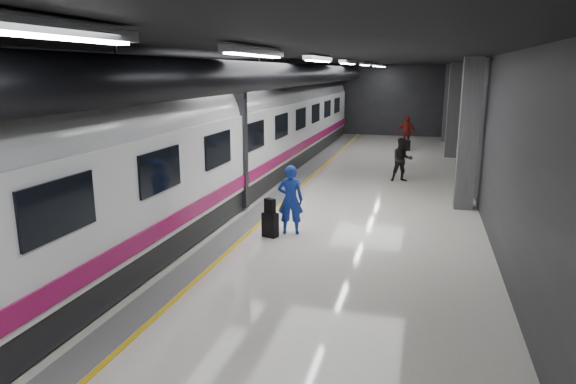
% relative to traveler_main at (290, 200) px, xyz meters
% --- Properties ---
extents(ground, '(40.00, 40.00, 0.00)m').
position_rel_traveler_main_xyz_m(ground, '(-0.09, 1.82, -0.90)').
color(ground, silver).
rests_on(ground, ground).
extents(platform_hall, '(10.02, 40.02, 4.51)m').
position_rel_traveler_main_xyz_m(platform_hall, '(-0.37, 2.78, 2.64)').
color(platform_hall, black).
rests_on(platform_hall, ground).
extents(train, '(3.05, 38.00, 4.05)m').
position_rel_traveler_main_xyz_m(train, '(-3.33, 1.82, 1.17)').
color(train, black).
rests_on(train, ground).
extents(traveler_main, '(0.71, 0.52, 1.80)m').
position_rel_traveler_main_xyz_m(traveler_main, '(0.00, 0.00, 0.00)').
color(traveler_main, blue).
rests_on(traveler_main, ground).
extents(suitcase_main, '(0.44, 0.35, 0.62)m').
position_rel_traveler_main_xyz_m(suitcase_main, '(-0.43, -0.39, -0.59)').
color(suitcase_main, black).
rests_on(suitcase_main, ground).
extents(shoulder_bag, '(0.32, 0.27, 0.37)m').
position_rel_traveler_main_xyz_m(shoulder_bag, '(-0.43, -0.39, -0.09)').
color(shoulder_bag, black).
rests_on(shoulder_bag, suitcase_main).
extents(traveler_far_a, '(0.94, 0.82, 1.66)m').
position_rel_traveler_main_xyz_m(traveler_far_a, '(2.44, 7.32, -0.07)').
color(traveler_far_a, black).
rests_on(traveler_far_a, ground).
extents(traveler_far_b, '(1.06, 0.49, 1.78)m').
position_rel_traveler_main_xyz_m(traveler_far_b, '(2.24, 15.95, -0.01)').
color(traveler_far_b, maroon).
rests_on(traveler_far_b, ground).
extents(suitcase_far, '(0.42, 0.32, 0.55)m').
position_rel_traveler_main_xyz_m(suitcase_far, '(2.30, 15.28, -0.62)').
color(suitcase_far, black).
rests_on(suitcase_far, ground).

